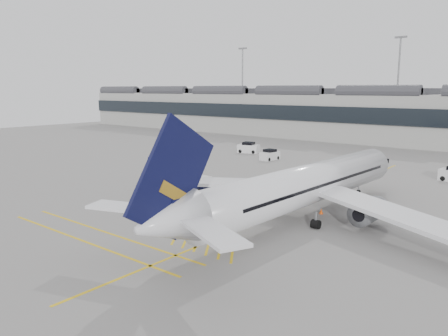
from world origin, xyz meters
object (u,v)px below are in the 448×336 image
Objects in this scene: baggage_cart_a at (215,189)px; ramp_agent_a at (255,188)px; belt_loader at (244,191)px; airliner_main at (303,186)px; ramp_agent_b at (259,191)px; pushback_tug at (186,194)px.

baggage_cart_a is 4.81m from ramp_agent_a.
belt_loader is 2.15× the size of baggage_cart_a.
airliner_main is 23.13× the size of ramp_agent_b.
airliner_main is at bearing -50.19° from ramp_agent_a.
ramp_agent_b is at bearing 156.31° from airliner_main.
belt_loader is (-9.88, 4.03, -2.66)m from airliner_main.
belt_loader is at bearing 160.45° from airliner_main.
pushback_tug is (-3.64, -5.88, 0.23)m from belt_loader.
airliner_main reaches higher than ramp_agent_a.
ramp_agent_b is 0.57× the size of pushback_tug.
ramp_agent_a is at bearing 45.81° from pushback_tug.
airliner_main is at bearing -14.85° from baggage_cart_a.
ramp_agent_a is (1.17, 0.69, 0.39)m from belt_loader.
pushback_tug is at bearing -130.20° from belt_loader.
belt_loader is 1.42m from ramp_agent_a.
baggage_cart_a reaches higher than ramp_agent_a.
baggage_cart_a is 1.11× the size of ramp_agent_a.
airliner_main is 20.74× the size of baggage_cart_a.
airliner_main is 8.80m from ramp_agent_b.
ramp_agent_b is at bearing -15.02° from belt_loader.
belt_loader is at bearing -35.93° from ramp_agent_b.
ramp_agent_a is at bearing 154.18° from airliner_main.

